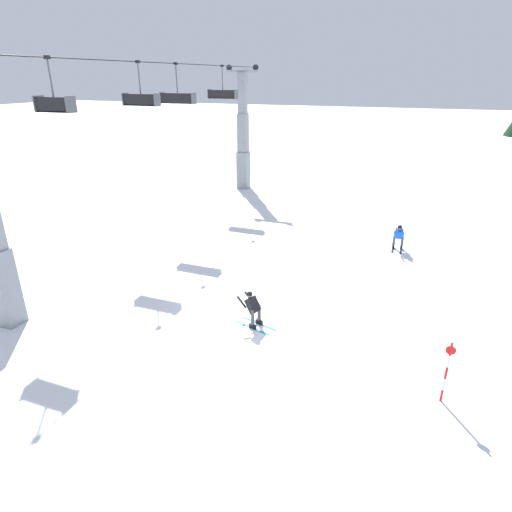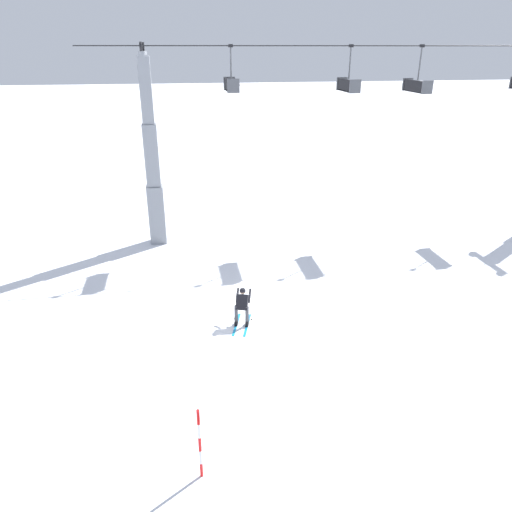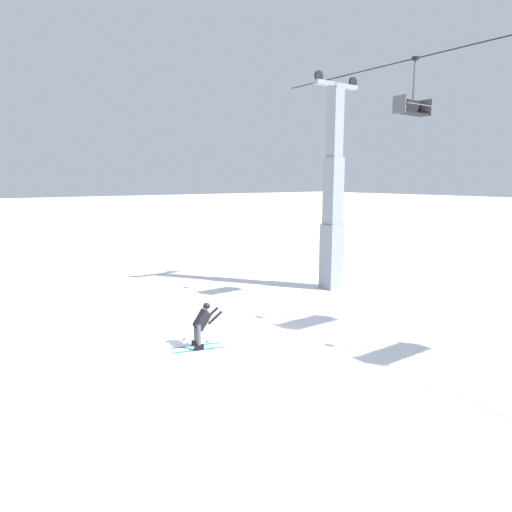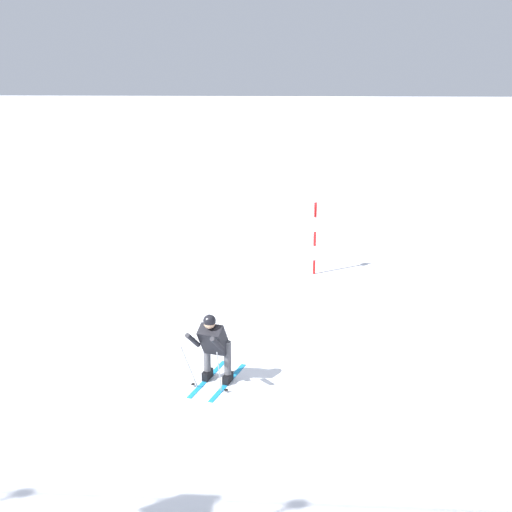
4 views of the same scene
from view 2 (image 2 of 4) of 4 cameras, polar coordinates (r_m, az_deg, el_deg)
name	(u,v)px [view 2 (image 2 of 4)]	position (r m, az deg, el deg)	size (l,w,h in m)	color
ground_plane	(254,313)	(18.64, -0.25, -6.88)	(260.00, 260.00, 0.00)	white
skier_carving_main	(242,304)	(17.65, -1.67, -5.79)	(1.02, 1.66, 1.52)	#198CCC
lift_tower_near	(153,167)	(24.67, -12.26, 10.34)	(0.82, 2.58, 9.71)	gray
haul_cable	(388,46)	(26.25, 15.49, 23.08)	(0.05, 0.05, 29.53)	black
chairlift_seat_nearest	(230,84)	(24.24, -3.14, 19.83)	(0.61, 1.68, 2.09)	black
chairlift_seat_second	(347,85)	(25.58, 10.83, 19.47)	(0.61, 1.99, 2.17)	black
chairlift_seat_middle	(416,86)	(27.05, 18.57, 18.75)	(0.61, 2.19, 2.25)	black
trail_marker_pole	(200,441)	(11.94, -6.74, -21.18)	(0.07, 0.28, 2.02)	red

